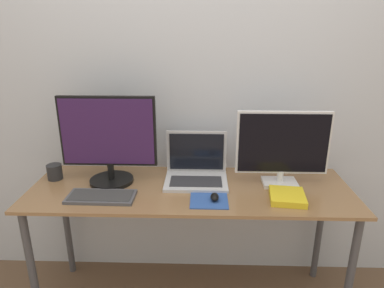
{
  "coord_description": "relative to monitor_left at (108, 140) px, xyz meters",
  "views": [
    {
      "loc": [
        0.06,
        -1.39,
        1.59
      ],
      "look_at": [
        0.01,
        0.29,
        1.01
      ],
      "focal_mm": 32.0,
      "sensor_mm": 36.0,
      "label": 1
    }
  ],
  "objects": [
    {
      "name": "wall_back",
      "position": [
        0.44,
        0.29,
        0.24
      ],
      "size": [
        7.0,
        0.05,
        2.5
      ],
      "color": "silver",
      "rests_on": "ground_plane"
    },
    {
      "name": "monitor_right",
      "position": [
        0.94,
        0.0,
        -0.03
      ],
      "size": [
        0.5,
        0.13,
        0.41
      ],
      "color": "silver",
      "rests_on": "desk"
    },
    {
      "name": "book",
      "position": [
        0.94,
        -0.18,
        -0.23
      ],
      "size": [
        0.19,
        0.2,
        0.03
      ],
      "color": "yellow",
      "rests_on": "desk"
    },
    {
      "name": "laptop",
      "position": [
        0.47,
        0.05,
        -0.18
      ],
      "size": [
        0.35,
        0.26,
        0.26
      ],
      "color": "silver",
      "rests_on": "desk"
    },
    {
      "name": "mousepad",
      "position": [
        0.54,
        -0.19,
        -0.24
      ],
      "size": [
        0.19,
        0.2,
        0.0
      ],
      "color": "#2D519E",
      "rests_on": "desk"
    },
    {
      "name": "mug",
      "position": [
        -0.33,
        0.03,
        -0.2
      ],
      "size": [
        0.08,
        0.08,
        0.09
      ],
      "color": "#262628",
      "rests_on": "desk"
    },
    {
      "name": "desk",
      "position": [
        0.44,
        -0.06,
        -0.34
      ],
      "size": [
        1.74,
        0.57,
        0.76
      ],
      "color": "olive",
      "rests_on": "ground_plane"
    },
    {
      "name": "keyboard",
      "position": [
        -0.0,
        -0.19,
        -0.24
      ],
      "size": [
        0.34,
        0.16,
        0.02
      ],
      "color": "#4C4C51",
      "rests_on": "desk"
    },
    {
      "name": "monitor_left",
      "position": [
        0.0,
        0.0,
        0.0
      ],
      "size": [
        0.52,
        0.24,
        0.49
      ],
      "color": "black",
      "rests_on": "desk"
    },
    {
      "name": "mouse",
      "position": [
        0.57,
        -0.21,
        -0.23
      ],
      "size": [
        0.04,
        0.07,
        0.03
      ],
      "color": "black",
      "rests_on": "mousepad"
    }
  ]
}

